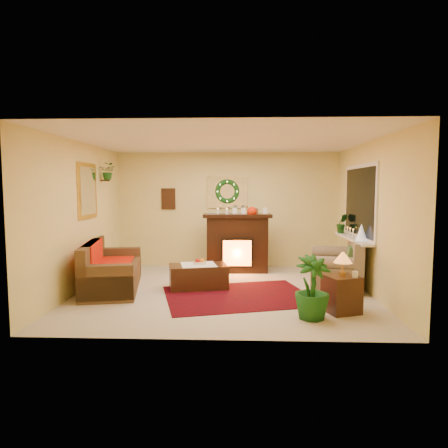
{
  "coord_description": "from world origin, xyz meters",
  "views": [
    {
      "loc": [
        0.29,
        -6.85,
        1.82
      ],
      "look_at": [
        0.0,
        0.35,
        1.15
      ],
      "focal_mm": 32.0,
      "sensor_mm": 36.0,
      "label": 1
    }
  ],
  "objects_px": {
    "fireplace": "(237,246)",
    "end_table_square": "(341,294)",
    "side_table_round": "(257,255)",
    "sofa": "(113,265)",
    "loveseat": "(335,263)",
    "coffee_table": "(198,277)"
  },
  "relations": [
    {
      "from": "sofa",
      "to": "side_table_round",
      "type": "distance_m",
      "value": 3.16
    },
    {
      "from": "loveseat",
      "to": "side_table_round",
      "type": "relative_size",
      "value": 2.26
    },
    {
      "from": "coffee_table",
      "to": "sofa",
      "type": "bearing_deg",
      "value": 170.26
    },
    {
      "from": "end_table_square",
      "to": "loveseat",
      "type": "bearing_deg",
      "value": 79.82
    },
    {
      "from": "fireplace",
      "to": "end_table_square",
      "type": "distance_m",
      "value": 3.14
    },
    {
      "from": "fireplace",
      "to": "side_table_round",
      "type": "relative_size",
      "value": 1.94
    },
    {
      "from": "fireplace",
      "to": "end_table_square",
      "type": "bearing_deg",
      "value": -62.54
    },
    {
      "from": "fireplace",
      "to": "loveseat",
      "type": "bearing_deg",
      "value": -32.98
    },
    {
      "from": "fireplace",
      "to": "coffee_table",
      "type": "bearing_deg",
      "value": -117.43
    },
    {
      "from": "coffee_table",
      "to": "side_table_round",
      "type": "bearing_deg",
      "value": 42.86
    },
    {
      "from": "end_table_square",
      "to": "coffee_table",
      "type": "relative_size",
      "value": 0.53
    },
    {
      "from": "sofa",
      "to": "side_table_round",
      "type": "relative_size",
      "value": 2.98
    },
    {
      "from": "side_table_round",
      "to": "sofa",
      "type": "bearing_deg",
      "value": -146.82
    },
    {
      "from": "fireplace",
      "to": "coffee_table",
      "type": "distance_m",
      "value": 1.63
    },
    {
      "from": "sofa",
      "to": "end_table_square",
      "type": "xyz_separation_m",
      "value": [
        3.75,
        -1.21,
        -0.16
      ]
    },
    {
      "from": "sofa",
      "to": "fireplace",
      "type": "bearing_deg",
      "value": 23.72
    },
    {
      "from": "fireplace",
      "to": "side_table_round",
      "type": "height_order",
      "value": "fireplace"
    },
    {
      "from": "fireplace",
      "to": "loveseat",
      "type": "relative_size",
      "value": 0.86
    },
    {
      "from": "sofa",
      "to": "coffee_table",
      "type": "xyz_separation_m",
      "value": [
        1.53,
        0.09,
        -0.22
      ]
    },
    {
      "from": "end_table_square",
      "to": "coffee_table",
      "type": "distance_m",
      "value": 2.57
    },
    {
      "from": "loveseat",
      "to": "sofa",
      "type": "bearing_deg",
      "value": -163.04
    },
    {
      "from": "sofa",
      "to": "loveseat",
      "type": "xyz_separation_m",
      "value": [
        4.04,
        0.42,
        -0.01
      ]
    }
  ]
}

